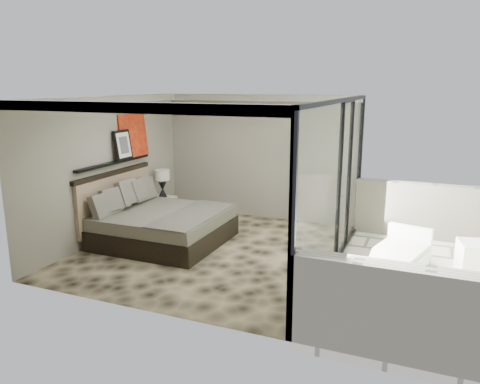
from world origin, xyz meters
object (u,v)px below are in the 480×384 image
at_px(ottoman, 477,259).
at_px(bed, 159,223).
at_px(nightstand, 162,208).
at_px(table_lamp, 162,180).
at_px(lounger, 396,259).

bearing_deg(ottoman, bed, -174.55).
bearing_deg(nightstand, table_lamp, 27.73).
distance_m(bed, ottoman, 5.65).
height_order(bed, table_lamp, bed).
xyz_separation_m(nightstand, ottoman, (6.42, -0.83, 0.01)).
bearing_deg(ottoman, table_lamp, 172.40).
distance_m(nightstand, ottoman, 6.47).
height_order(bed, lounger, bed).
bearing_deg(bed, nightstand, 120.47).
bearing_deg(lounger, nightstand, -176.76).
height_order(table_lamp, lounger, table_lamp).
bearing_deg(table_lamp, ottoman, -7.60).
bearing_deg(nightstand, bed, -76.83).
bearing_deg(nightstand, lounger, -29.05).
xyz_separation_m(bed, table_lamp, (-0.77, 1.39, 0.55)).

